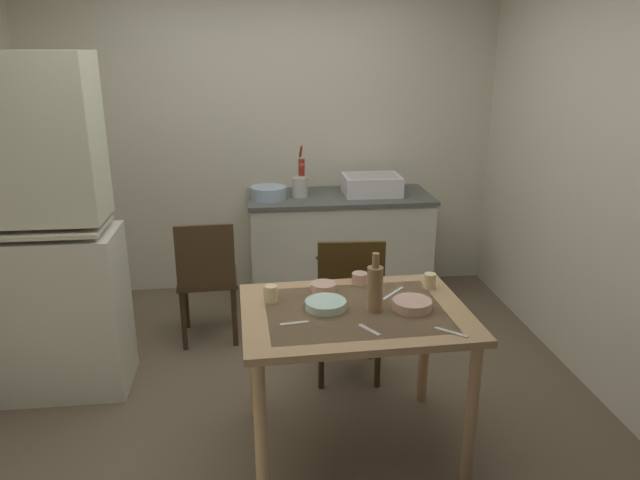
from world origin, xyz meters
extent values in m
plane|color=brown|center=(0.00, 0.00, 0.00)|extent=(4.70, 4.70, 0.00)
cube|color=beige|center=(0.00, 1.79, 1.28)|extent=(3.80, 0.10, 2.56)
cube|color=beige|center=(1.90, 0.00, 1.28)|extent=(0.10, 3.58, 2.56)
cube|color=beige|center=(-1.37, 0.26, 0.49)|extent=(0.93, 0.45, 0.98)
cube|color=beige|center=(-1.37, 0.26, 1.50)|extent=(0.85, 0.38, 0.90)
cube|color=beige|center=(-1.37, 0.24, 1.01)|extent=(0.83, 0.40, 0.02)
cube|color=beige|center=(0.55, 1.42, 0.42)|extent=(1.40, 0.60, 0.83)
cube|color=#4F544E|center=(0.55, 1.42, 0.85)|extent=(1.43, 0.63, 0.03)
sphere|color=#2D2823|center=(0.34, 1.11, 0.46)|extent=(0.02, 0.02, 0.02)
cube|color=white|center=(0.80, 1.42, 0.94)|extent=(0.44, 0.34, 0.15)
cube|color=black|center=(0.80, 1.42, 1.01)|extent=(0.38, 0.28, 0.01)
cylinder|color=maroon|center=(0.25, 1.47, 1.00)|extent=(0.05, 0.05, 0.28)
cylinder|color=maroon|center=(0.25, 1.40, 1.10)|extent=(0.03, 0.12, 0.03)
cylinder|color=#A2381B|center=(0.25, 1.53, 1.19)|extent=(0.02, 0.16, 0.12)
cylinder|color=#9EB2C6|center=(-0.01, 1.37, 0.91)|extent=(0.27, 0.27, 0.09)
cylinder|color=beige|center=(0.23, 1.41, 0.94)|extent=(0.12, 0.12, 0.15)
cube|color=tan|center=(0.34, -0.48, 0.75)|extent=(1.11, 0.84, 0.04)
cube|color=silver|center=(0.34, -0.48, 0.76)|extent=(0.87, 0.65, 0.00)
cylinder|color=tan|center=(-0.13, -0.84, 0.36)|extent=(0.06, 0.06, 0.73)
cylinder|color=tan|center=(0.84, -0.80, 0.36)|extent=(0.06, 0.06, 0.73)
cylinder|color=#A68254|center=(-0.15, -0.16, 0.36)|extent=(0.06, 0.06, 0.73)
cylinder|color=tan|center=(0.81, -0.12, 0.36)|extent=(0.06, 0.06, 0.73)
cube|color=#352814|center=(0.42, 0.22, 0.44)|extent=(0.42, 0.42, 0.03)
cube|color=#3A290F|center=(0.41, 0.04, 0.70)|extent=(0.38, 0.05, 0.48)
cylinder|color=#352814|center=(0.60, 0.38, 0.21)|extent=(0.04, 0.04, 0.43)
cylinder|color=#352814|center=(0.26, 0.40, 0.21)|extent=(0.04, 0.04, 0.43)
cylinder|color=#352814|center=(0.58, 0.04, 0.21)|extent=(0.04, 0.04, 0.43)
cylinder|color=#352814|center=(0.24, 0.06, 0.21)|extent=(0.04, 0.04, 0.43)
cube|color=#3B2A19|center=(-0.46, 0.82, 0.44)|extent=(0.42, 0.42, 0.03)
cube|color=#402E19|center=(-0.45, 0.64, 0.67)|extent=(0.38, 0.05, 0.43)
cylinder|color=#3B2A19|center=(-0.30, 1.00, 0.21)|extent=(0.04, 0.04, 0.43)
cylinder|color=#3B2A19|center=(-0.64, 0.98, 0.21)|extent=(0.04, 0.04, 0.43)
cylinder|color=#3B2A19|center=(-0.28, 0.66, 0.21)|extent=(0.04, 0.04, 0.43)
cylinder|color=#3B2A19|center=(-0.62, 0.64, 0.21)|extent=(0.04, 0.04, 0.43)
cylinder|color=tan|center=(0.22, -0.23, 0.78)|extent=(0.13, 0.13, 0.04)
cylinder|color=tan|center=(0.62, -0.50, 0.79)|extent=(0.19, 0.19, 0.05)
cylinder|color=#ADD1C1|center=(0.21, -0.45, 0.78)|extent=(0.20, 0.20, 0.04)
cylinder|color=beige|center=(-0.05, -0.34, 0.81)|extent=(0.06, 0.06, 0.09)
cylinder|color=tan|center=(0.42, -0.16, 0.79)|extent=(0.08, 0.08, 0.06)
cylinder|color=beige|center=(0.78, -0.26, 0.80)|extent=(0.06, 0.06, 0.08)
cylinder|color=olive|center=(0.43, -0.49, 0.87)|extent=(0.08, 0.08, 0.22)
cylinder|color=olive|center=(0.43, -0.49, 1.02)|extent=(0.03, 0.03, 0.07)
cube|color=silver|center=(0.57, -0.31, 0.77)|extent=(0.15, 0.16, 0.00)
cube|color=beige|center=(0.04, -0.59, 0.77)|extent=(0.13, 0.04, 0.00)
cube|color=beige|center=(0.37, -0.70, 0.77)|extent=(0.09, 0.12, 0.00)
cube|color=beige|center=(0.73, -0.76, 0.77)|extent=(0.13, 0.12, 0.00)
camera|label=1|loc=(-0.12, -3.02, 1.97)|focal=32.96mm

